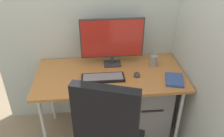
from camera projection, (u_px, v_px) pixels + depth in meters
The scene contains 9 objects.
ground_plane at pixel (110, 131), 2.65m from camera, with size 8.00×8.00×0.00m, color gray.
wall_side_right at pixel (204, 9), 1.88m from camera, with size 0.04×1.57×2.80m, color #B7C1BC.
desk at pixel (110, 79), 2.29m from camera, with size 1.41×0.69×0.76m.
filing_cabinet at pixel (146, 105), 2.55m from camera, with size 0.43×0.47×0.62m.
monitor at pixel (112, 40), 2.28m from camera, with size 0.61×0.14×0.48m.
keyboard at pixel (103, 78), 2.18m from camera, with size 0.39×0.15×0.03m.
mouse at pixel (137, 75), 2.22m from camera, with size 0.06×0.08×0.03m, color #333338.
pen_holder at pixel (154, 60), 2.37m from camera, with size 0.07×0.07×0.16m.
notebook at pixel (174, 80), 2.15m from camera, with size 0.16×0.21×0.02m, color #334C8C.
Camera 1 is at (-0.16, -1.90, 1.97)m, focal length 38.15 mm.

